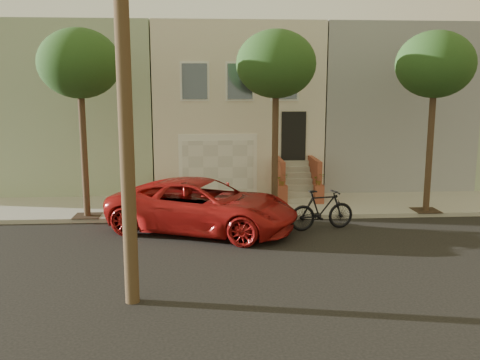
{
  "coord_description": "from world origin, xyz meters",
  "views": [
    {
      "loc": [
        -1.4,
        -13.84,
        4.56
      ],
      "look_at": [
        -0.28,
        3.0,
        1.51
      ],
      "focal_mm": 38.91,
      "sensor_mm": 36.0,
      "label": 1
    }
  ],
  "objects": [
    {
      "name": "sidewalk",
      "position": [
        0.0,
        5.35,
        0.07
      ],
      "size": [
        40.0,
        3.7,
        0.15
      ],
      "primitive_type": "cube",
      "color": "#9B9A8D",
      "rests_on": "ground"
    },
    {
      "name": "tree_right",
      "position": [
        6.5,
        3.9,
        5.26
      ],
      "size": [
        2.7,
        2.57,
        6.3
      ],
      "color": "#2D2116",
      "rests_on": "sidewalk"
    },
    {
      "name": "ground",
      "position": [
        0.0,
        0.0,
        0.0
      ],
      "size": [
        90.0,
        90.0,
        0.0
      ],
      "primitive_type": "plane",
      "color": "black",
      "rests_on": "ground"
    },
    {
      "name": "tree_mid",
      "position": [
        1.0,
        3.9,
        5.26
      ],
      "size": [
        2.7,
        2.57,
        6.3
      ],
      "color": "#2D2116",
      "rests_on": "sidewalk"
    },
    {
      "name": "tree_left",
      "position": [
        -5.5,
        3.9,
        5.26
      ],
      "size": [
        2.7,
        2.57,
        6.3
      ],
      "color": "#2D2116",
      "rests_on": "sidewalk"
    },
    {
      "name": "house_row",
      "position": [
        0.0,
        11.19,
        3.64
      ],
      "size": [
        33.1,
        11.7,
        7.0
      ],
      "color": "beige",
      "rests_on": "sidewalk"
    },
    {
      "name": "motorcycle",
      "position": [
        2.31,
        2.18,
        0.66
      ],
      "size": [
        2.26,
        1.06,
        1.31
      ],
      "primitive_type": "imported",
      "rotation": [
        0.0,
        0.0,
        1.78
      ],
      "color": "black",
      "rests_on": "ground"
    },
    {
      "name": "pickup_truck",
      "position": [
        -1.5,
        2.26,
        0.83
      ],
      "size": [
        6.58,
        4.76,
        1.66
      ],
      "primitive_type": "imported",
      "rotation": [
        0.0,
        0.0,
        1.2
      ],
      "color": "#A61615",
      "rests_on": "ground"
    }
  ]
}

